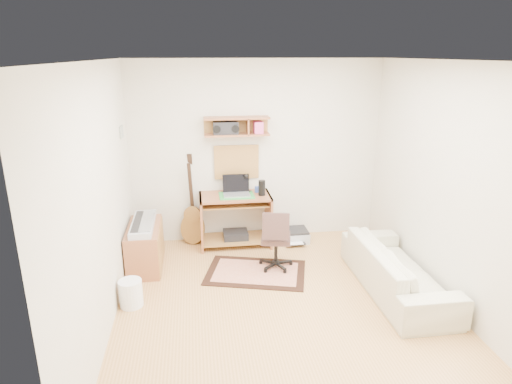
{
  "coord_description": "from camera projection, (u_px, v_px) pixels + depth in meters",
  "views": [
    {
      "loc": [
        -0.9,
        -4.19,
        2.67
      ],
      "look_at": [
        -0.15,
        1.05,
        1.0
      ],
      "focal_mm": 31.09,
      "sensor_mm": 36.0,
      "label": 1
    }
  ],
  "objects": [
    {
      "name": "right_wall",
      "position": [
        451.0,
        187.0,
        4.73
      ],
      "size": [
        0.01,
        4.0,
        2.6
      ],
      "primitive_type": "cube",
      "color": "beige",
      "rests_on": "ground"
    },
    {
      "name": "ceiling",
      "position": [
        288.0,
        60.0,
        4.1
      ],
      "size": [
        3.6,
        4.0,
        0.01
      ],
      "primitive_type": "cube",
      "color": "white",
      "rests_on": "ground"
    },
    {
      "name": "back_wall",
      "position": [
        257.0,
        152.0,
        6.38
      ],
      "size": [
        3.6,
        0.01,
        2.6
      ],
      "primitive_type": "cube",
      "color": "beige",
      "rests_on": "ground"
    },
    {
      "name": "desk",
      "position": [
        235.0,
        220.0,
        6.35
      ],
      "size": [
        1.0,
        0.55,
        0.75
      ],
      "primitive_type": null,
      "color": "#9C5A37",
      "rests_on": "floor"
    },
    {
      "name": "speaker",
      "position": [
        262.0,
        188.0,
        6.21
      ],
      "size": [
        0.1,
        0.1,
        0.22
      ],
      "primitive_type": "cylinder",
      "color": "black",
      "rests_on": "desk"
    },
    {
      "name": "wall_photo",
      "position": [
        121.0,
        132.0,
        5.54
      ],
      "size": [
        0.02,
        0.2,
        0.15
      ],
      "primitive_type": "cube",
      "color": "#4C8CBF",
      "rests_on": "left_wall"
    },
    {
      "name": "laptop",
      "position": [
        236.0,
        186.0,
        6.18
      ],
      "size": [
        0.37,
        0.37,
        0.28
      ],
      "primitive_type": null,
      "rotation": [
        0.0,
        0.0,
        -0.0
      ],
      "color": "silver",
      "rests_on": "desk"
    },
    {
      "name": "boombox",
      "position": [
        226.0,
        128.0,
        6.08
      ],
      "size": [
        0.34,
        0.16,
        0.18
      ],
      "primitive_type": "cube",
      "color": "black",
      "rests_on": "wall_shelf"
    },
    {
      "name": "rug",
      "position": [
        256.0,
        272.0,
        5.62
      ],
      "size": [
        1.4,
        1.12,
        0.02
      ],
      "primitive_type": "cube",
      "rotation": [
        0.0,
        0.0,
        -0.27
      ],
      "color": "beige",
      "rests_on": "floor"
    },
    {
      "name": "wall_shelf",
      "position": [
        237.0,
        126.0,
        6.1
      ],
      "size": [
        0.9,
        0.25,
        0.26
      ],
      "primitive_type": "cube",
      "color": "#9C5A37",
      "rests_on": "back_wall"
    },
    {
      "name": "cork_board",
      "position": [
        237.0,
        162.0,
        6.36
      ],
      "size": [
        0.64,
        0.03,
        0.49
      ],
      "primitive_type": "cube",
      "color": "tan",
      "rests_on": "back_wall"
    },
    {
      "name": "cabinet",
      "position": [
        145.0,
        246.0,
        5.72
      ],
      "size": [
        0.4,
        0.9,
        0.55
      ],
      "primitive_type": "cube",
      "color": "#9C5A37",
      "rests_on": "floor"
    },
    {
      "name": "music_keyboard",
      "position": [
        143.0,
        224.0,
        5.63
      ],
      "size": [
        0.27,
        0.86,
        0.08
      ],
      "primitive_type": "cube",
      "color": "#B2B5BA",
      "rests_on": "cabinet"
    },
    {
      "name": "waste_basket",
      "position": [
        131.0,
        293.0,
        4.85
      ],
      "size": [
        0.33,
        0.33,
        0.3
      ],
      "primitive_type": "cylinder",
      "rotation": [
        0.0,
        0.0,
        0.41
      ],
      "color": "white",
      "rests_on": "floor"
    },
    {
      "name": "task_chair",
      "position": [
        276.0,
        238.0,
        5.64
      ],
      "size": [
        0.5,
        0.5,
        0.82
      ],
      "primitive_type": null,
      "rotation": [
        0.0,
        0.0,
        -0.22
      ],
      "color": "#3C2823",
      "rests_on": "floor"
    },
    {
      "name": "guitar",
      "position": [
        192.0,
        200.0,
        6.31
      ],
      "size": [
        0.39,
        0.29,
        1.32
      ],
      "primitive_type": null,
      "rotation": [
        0.0,
        0.0,
        -0.21
      ],
      "color": "olive",
      "rests_on": "floor"
    },
    {
      "name": "left_wall",
      "position": [
        101.0,
        202.0,
        4.25
      ],
      "size": [
        0.01,
        4.0,
        2.6
      ],
      "primitive_type": "cube",
      "color": "beige",
      "rests_on": "ground"
    },
    {
      "name": "floor",
      "position": [
        283.0,
        307.0,
        4.88
      ],
      "size": [
        3.6,
        4.0,
        0.01
      ],
      "primitive_type": "cube",
      "color": "tan",
      "rests_on": "ground"
    },
    {
      "name": "sofa",
      "position": [
        398.0,
        262.0,
        5.11
      ],
      "size": [
        0.54,
        1.85,
        0.72
      ],
      "primitive_type": "imported",
      "rotation": [
        0.0,
        0.0,
        1.57
      ],
      "color": "beige",
      "rests_on": "floor"
    },
    {
      "name": "desk_lamp",
      "position": [
        249.0,
        183.0,
        6.35
      ],
      "size": [
        0.09,
        0.09,
        0.27
      ],
      "primitive_type": null,
      "color": "black",
      "rests_on": "desk"
    },
    {
      "name": "printer",
      "position": [
        292.0,
        236.0,
        6.55
      ],
      "size": [
        0.46,
        0.36,
        0.17
      ],
      "primitive_type": "cube",
      "rotation": [
        0.0,
        0.0,
        0.01
      ],
      "color": "#A5A8AA",
      "rests_on": "floor"
    },
    {
      "name": "pencil_cup",
      "position": [
        257.0,
        189.0,
        6.36
      ],
      "size": [
        0.06,
        0.06,
        0.09
      ],
      "primitive_type": "cylinder",
      "color": "#33499A",
      "rests_on": "desk"
    }
  ]
}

